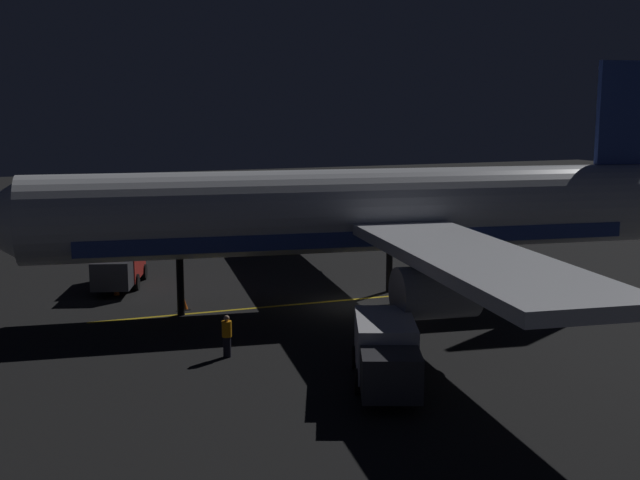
# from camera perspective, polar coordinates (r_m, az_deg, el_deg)

# --- Properties ---
(ground_plane) EXTENTS (180.00, 180.00, 0.20)m
(ground_plane) POSITION_cam_1_polar(r_m,az_deg,el_deg) (41.23, 2.58, -4.77)
(ground_plane) COLOR black
(apron_guide_stripe) EXTENTS (0.98, 18.42, 0.01)m
(apron_guide_stripe) POSITION_cam_1_polar(r_m,az_deg,el_deg) (40.89, -3.28, -4.74)
(apron_guide_stripe) COLOR gold
(apron_guide_stripe) RESTS_ON ground_plane
(airliner) EXTENTS (38.81, 39.71, 12.47)m
(airliner) POSITION_cam_1_polar(r_m,az_deg,el_deg) (40.50, 3.48, 1.88)
(airliner) COLOR white
(airliner) RESTS_ON ground_plane
(baggage_truck) EXTENTS (6.19, 3.86, 2.21)m
(baggage_truck) POSITION_cam_1_polar(r_m,az_deg,el_deg) (46.26, -14.10, -1.88)
(baggage_truck) COLOR maroon
(baggage_truck) RESTS_ON ground_plane
(catering_truck) EXTENTS (6.07, 4.15, 2.38)m
(catering_truck) POSITION_cam_1_polar(r_m,az_deg,el_deg) (29.21, 4.73, -8.08)
(catering_truck) COLOR silver
(catering_truck) RESTS_ON ground_plane
(ground_crew_worker) EXTENTS (0.40, 0.40, 1.74)m
(ground_crew_worker) POSITION_cam_1_polar(r_m,az_deg,el_deg) (32.73, -6.66, -6.80)
(ground_crew_worker) COLOR black
(ground_crew_worker) RESTS_ON ground_plane
(traffic_cone_near_left) EXTENTS (0.50, 0.50, 0.55)m
(traffic_cone_near_left) POSITION_cam_1_polar(r_m,az_deg,el_deg) (44.46, -14.31, -3.55)
(traffic_cone_near_left) COLOR #EA590F
(traffic_cone_near_left) RESTS_ON ground_plane
(traffic_cone_near_right) EXTENTS (0.50, 0.50, 0.55)m
(traffic_cone_near_right) POSITION_cam_1_polar(r_m,az_deg,el_deg) (40.72, -9.64, -4.57)
(traffic_cone_near_right) COLOR #EA590F
(traffic_cone_near_right) RESTS_ON ground_plane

